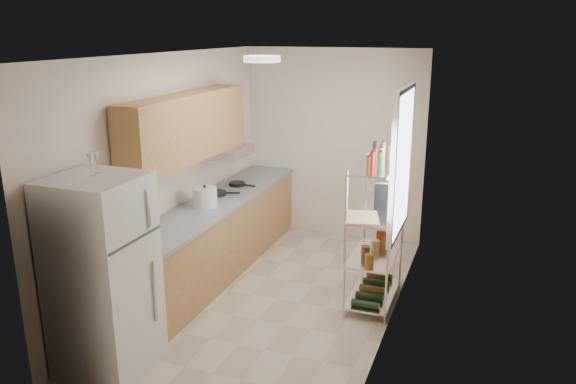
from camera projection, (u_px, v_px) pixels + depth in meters
name	position (u px, v px, depth m)	size (l,w,h in m)	color
room	(275.00, 184.00, 5.76)	(2.52, 4.42, 2.62)	beige
counter_run	(217.00, 236.00, 6.69)	(0.63, 3.51, 0.90)	tan
upper_cabinets	(187.00, 127.00, 6.05)	(0.33, 2.20, 0.72)	tan
range_hood	(226.00, 151.00, 6.87)	(0.50, 0.60, 0.12)	#B7BABC
window	(402.00, 163.00, 5.59)	(0.06, 1.00, 1.46)	white
bakers_rack	(377.00, 204.00, 5.74)	(0.45, 0.90, 1.73)	silver
ceiling_dome	(262.00, 59.00, 5.13)	(0.34, 0.34, 0.06)	white
refrigerator	(103.00, 277.00, 4.65)	(0.71, 0.71, 1.71)	silver
wine_glass_a	(97.00, 162.00, 4.49)	(0.06, 0.06, 0.18)	silver
wine_glass_b	(91.00, 164.00, 4.40)	(0.07, 0.07, 0.19)	silver
rice_cooker	(205.00, 197.00, 6.32)	(0.27, 0.27, 0.22)	silver
frying_pan_large	(217.00, 193.00, 6.78)	(0.25, 0.25, 0.04)	black
frying_pan_small	(237.00, 184.00, 7.19)	(0.21, 0.21, 0.04)	black
cutting_board	(361.00, 218.00, 5.57)	(0.33, 0.43, 0.03)	tan
espresso_machine	(382.00, 192.00, 6.04)	(0.16, 0.23, 0.27)	black
storage_bag	(382.00, 236.00, 6.17)	(0.10, 0.14, 0.16)	#9D2913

